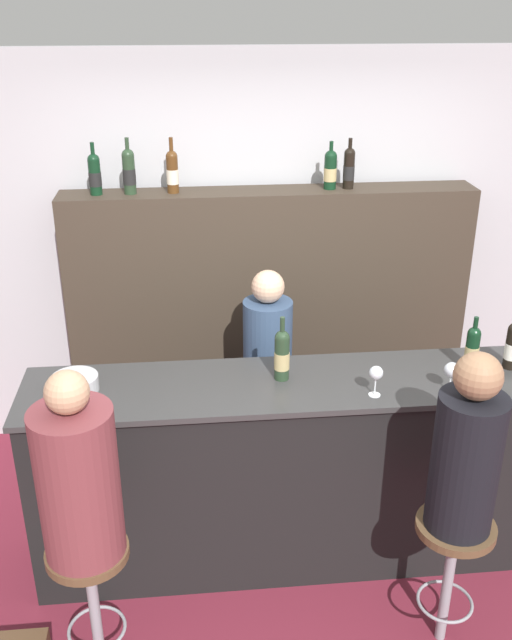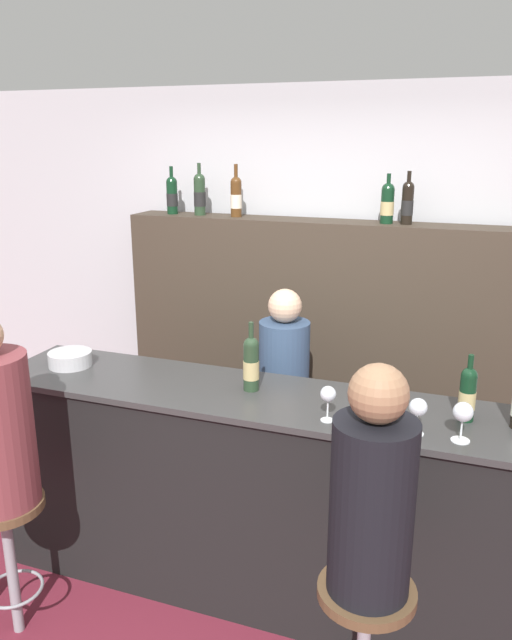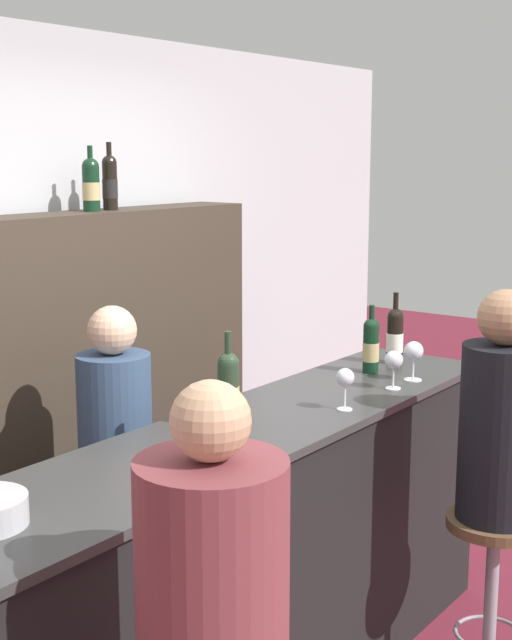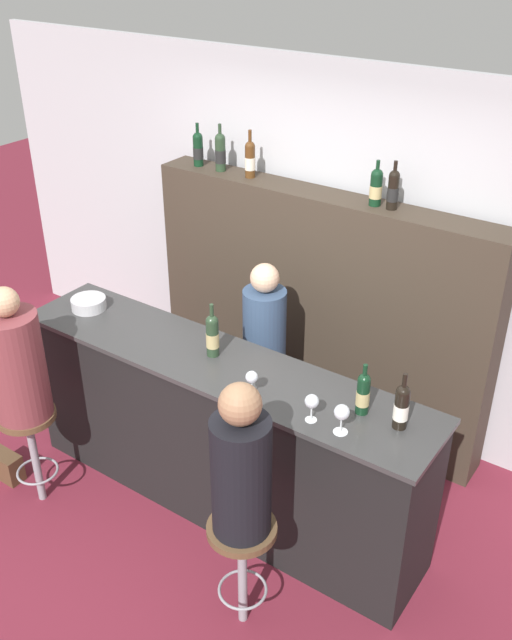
% 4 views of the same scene
% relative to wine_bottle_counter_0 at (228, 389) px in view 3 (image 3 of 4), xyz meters
% --- Properties ---
extents(bar_counter, '(2.75, 0.57, 1.10)m').
position_rel_wine_bottle_counter_0_xyz_m(bar_counter, '(0.06, -0.04, -0.68)').
color(bar_counter, black).
rests_on(bar_counter, ground_plane).
extents(back_bar_cabinet, '(2.57, 0.28, 1.78)m').
position_rel_wine_bottle_counter_0_xyz_m(back_bar_cabinet, '(0.06, 1.13, -0.35)').
color(back_bar_cabinet, '#382D23').
rests_on(back_bar_cabinet, ground_plane).
extents(wine_bottle_counter_0, '(0.08, 0.08, 0.34)m').
position_rel_wine_bottle_counter_0_xyz_m(wine_bottle_counter_0, '(0.00, 0.00, 0.00)').
color(wine_bottle_counter_0, '#233823').
rests_on(wine_bottle_counter_0, bar_counter).
extents(wine_bottle_counter_1, '(0.07, 0.07, 0.30)m').
position_rel_wine_bottle_counter_0_xyz_m(wine_bottle_counter_1, '(0.99, -0.00, -0.01)').
color(wine_bottle_counter_1, black).
rests_on(wine_bottle_counter_1, bar_counter).
extents(wine_bottle_counter_2, '(0.08, 0.08, 0.33)m').
position_rel_wine_bottle_counter_0_xyz_m(wine_bottle_counter_2, '(1.20, -0.00, -0.01)').
color(wine_bottle_counter_2, black).
rests_on(wine_bottle_counter_2, bar_counter).
extents(wine_bottle_backbar_3, '(0.08, 0.08, 0.29)m').
position_rel_wine_bottle_counter_0_xyz_m(wine_bottle_backbar_3, '(0.44, 1.13, 0.67)').
color(wine_bottle_backbar_3, black).
rests_on(wine_bottle_backbar_3, back_bar_cabinet).
extents(wine_bottle_backbar_4, '(0.07, 0.07, 0.31)m').
position_rel_wine_bottle_counter_0_xyz_m(wine_bottle_backbar_4, '(0.55, 1.13, 0.67)').
color(wine_bottle_backbar_4, black).
rests_on(wine_bottle_backbar_4, back_bar_cabinet).
extents(wine_glass_0, '(0.07, 0.07, 0.16)m').
position_rel_wine_bottle_counter_0_xyz_m(wine_glass_0, '(0.43, -0.21, -0.02)').
color(wine_glass_0, silver).
rests_on(wine_glass_0, bar_counter).
extents(wine_glass_1, '(0.07, 0.07, 0.16)m').
position_rel_wine_bottle_counter_0_xyz_m(wine_glass_1, '(0.80, -0.21, -0.02)').
color(wine_glass_1, silver).
rests_on(wine_glass_1, bar_counter).
extents(wine_glass_2, '(0.08, 0.08, 0.17)m').
position_rel_wine_bottle_counter_0_xyz_m(wine_glass_2, '(0.98, -0.21, -0.02)').
color(wine_glass_2, silver).
rests_on(wine_glass_2, bar_counter).
extents(guest_seated_left, '(0.34, 0.34, 0.87)m').
position_rel_wine_bottle_counter_0_xyz_m(guest_seated_left, '(-0.93, -0.70, -0.16)').
color(guest_seated_left, brown).
rests_on(guest_seated_left, bar_stool_left).
extents(bar_stool_right, '(0.36, 0.36, 0.70)m').
position_rel_wine_bottle_counter_0_xyz_m(bar_stool_right, '(0.71, -0.70, -0.69)').
color(bar_stool_right, gray).
rests_on(bar_stool_right, ground_plane).
extents(guest_seated_right, '(0.30, 0.30, 0.86)m').
position_rel_wine_bottle_counter_0_xyz_m(guest_seated_right, '(0.71, -0.70, -0.15)').
color(guest_seated_right, black).
rests_on(guest_seated_right, bar_stool_right).
extents(bartender, '(0.29, 0.29, 1.47)m').
position_rel_wine_bottle_counter_0_xyz_m(bartender, '(-0.01, 0.56, -0.55)').
color(bartender, '#334766').
rests_on(bartender, ground_plane).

